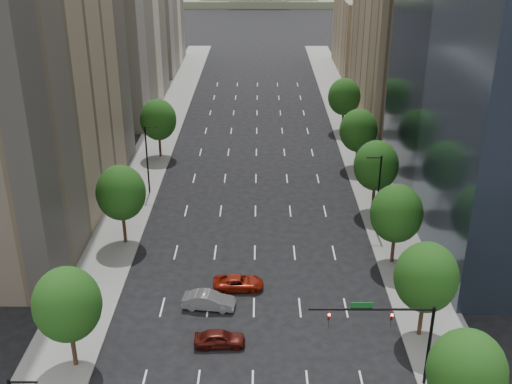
{
  "coord_description": "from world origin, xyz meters",
  "views": [
    {
      "loc": [
        0.48,
        -7.33,
        32.78
      ],
      "look_at": [
        0.14,
        47.77,
        8.0
      ],
      "focal_mm": 43.85,
      "sensor_mm": 36.0,
      "label": 1
    }
  ],
  "objects_px": {
    "car_maroon": "(220,338)",
    "car_red_far": "(238,283)",
    "traffic_signal": "(397,328)",
    "car_silver": "(209,301)"
  },
  "relations": [
    {
      "from": "car_maroon",
      "to": "car_red_far",
      "type": "xyz_separation_m",
      "value": [
        1.27,
        8.55,
        -0.05
      ]
    },
    {
      "from": "traffic_signal",
      "to": "car_maroon",
      "type": "xyz_separation_m",
      "value": [
        -13.3,
        4.55,
        -4.45
      ]
    },
    {
      "from": "car_maroon",
      "to": "traffic_signal",
      "type": "bearing_deg",
      "value": -111.39
    },
    {
      "from": "car_silver",
      "to": "traffic_signal",
      "type": "bearing_deg",
      "value": -117.39
    },
    {
      "from": "car_maroon",
      "to": "car_red_far",
      "type": "bearing_deg",
      "value": -10.96
    },
    {
      "from": "traffic_signal",
      "to": "car_silver",
      "type": "bearing_deg",
      "value": 145.79
    },
    {
      "from": "traffic_signal",
      "to": "car_maroon",
      "type": "distance_m",
      "value": 14.74
    },
    {
      "from": "car_silver",
      "to": "car_red_far",
      "type": "height_order",
      "value": "car_silver"
    },
    {
      "from": "car_maroon",
      "to": "car_red_far",
      "type": "distance_m",
      "value": 8.64
    },
    {
      "from": "car_silver",
      "to": "car_red_far",
      "type": "relative_size",
      "value": 0.99
    }
  ]
}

